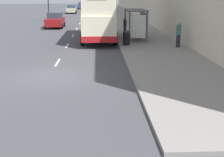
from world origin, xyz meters
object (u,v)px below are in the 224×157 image
car_1 (71,9)px  double_decker_bus_near (98,13)px  pedestrian_1 (125,26)px  car_2 (96,14)px  pedestrian_at_shelter (178,34)px  car_0 (55,20)px  litter_bin (126,38)px  bus_shelter (138,19)px  car_3 (82,6)px

car_1 → double_decker_bus_near: bearing=98.2°
car_1 → pedestrian_1: pedestrian_1 is taller
car_2 → pedestrian_at_shelter: 25.97m
double_decker_bus_near → car_0: bearing=117.1°
car_2 → litter_bin: size_ratio=4.05×
bus_shelter → car_0: bus_shelter is taller
car_2 → pedestrian_at_shelter: (6.02, -25.26, 0.19)m
car_1 → pedestrian_at_shelter: bearing=104.8°
car_0 → litter_bin: 15.60m
car_3 → pedestrian_at_shelter: pedestrian_at_shelter is taller
pedestrian_at_shelter → car_1: bearing=104.8°
litter_bin → pedestrian_1: bearing=86.1°
double_decker_bus_near → car_2: size_ratio=2.38×
car_3 → pedestrian_1: pedestrian_1 is taller
double_decker_bus_near → litter_bin: 4.75m
double_decker_bus_near → pedestrian_1: 3.63m
car_2 → car_3: (-3.88, 34.94, -0.06)m
car_3 → car_1: bearing=86.5°
car_0 → pedestrian_at_shelter: 18.49m
pedestrian_1 → double_decker_bus_near: bearing=-137.6°
double_decker_bus_near → car_2: 20.23m
pedestrian_at_shelter → litter_bin: bearing=163.0°
pedestrian_at_shelter → car_3: bearing=99.3°
car_1 → car_2: (5.01, -16.47, 0.08)m
bus_shelter → car_0: (-8.37, 10.97, -0.99)m
bus_shelter → pedestrian_at_shelter: (2.45, -4.02, -0.78)m
car_2 → car_3: car_2 is taller
bus_shelter → double_decker_bus_near: (-3.30, 1.06, 0.41)m
car_2 → pedestrian_1: size_ratio=2.68×
pedestrian_1 → litter_bin: pedestrian_1 is taller
pedestrian_at_shelter → litter_bin: size_ratio=1.78×
car_2 → litter_bin: (2.35, -24.14, -0.24)m
car_1 → litter_bin: bearing=100.3°
car_2 → pedestrian_1: 18.12m
double_decker_bus_near → car_1: double_decker_bus_near is taller
pedestrian_1 → litter_bin: bearing=-93.9°
double_decker_bus_near → car_2: (-0.28, 20.18, -1.38)m
double_decker_bus_near → litter_bin: double_decker_bus_near is taller
double_decker_bus_near → car_3: double_decker_bus_near is taller
car_3 → double_decker_bus_near: bearing=94.3°
car_2 → pedestrian_1: car_2 is taller
car_0 → pedestrian_at_shelter: pedestrian_at_shelter is taller
double_decker_bus_near → car_0: (-5.07, 9.92, -1.40)m
car_0 → double_decker_bus_near: bearing=117.1°
bus_shelter → car_2: (-3.57, 21.24, -0.97)m
bus_shelter → car_3: bearing=97.6°
pedestrian_1 → car_2: bearing=98.8°
bus_shelter → pedestrian_at_shelter: bus_shelter is taller
bus_shelter → pedestrian_1: 3.55m
litter_bin → car_3: bearing=96.0°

